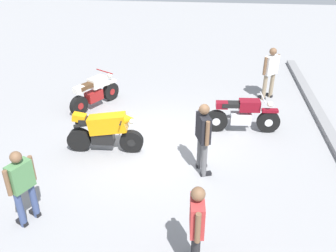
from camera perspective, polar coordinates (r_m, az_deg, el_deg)
name	(u,v)px	position (r m, az deg, el deg)	size (l,w,h in m)	color
ground_plane	(160,146)	(9.71, -1.27, -3.16)	(40.00, 40.00, 0.00)	gray
motorcycle_maroon_cruiser	(242,115)	(10.35, 11.48, 1.70)	(0.70, 2.09, 1.09)	black
motorcycle_orange_sportbike	(105,131)	(9.36, -9.78, -0.70)	(0.70, 1.96, 1.14)	black
motorcycle_cream_vintage	(95,93)	(11.80, -11.35, 5.08)	(1.75, 1.14, 1.07)	black
person_in_green_shirt	(22,184)	(7.45, -21.73, -8.31)	(0.61, 0.46, 1.62)	#384772
person_in_white_shirt	(270,70)	(12.44, 15.63, 8.38)	(0.54, 0.57, 1.73)	gray
person_in_black_shirt	(203,134)	(8.27, 5.48, -1.28)	(0.67, 0.43, 1.76)	#59595B
person_in_red_shirt	(197,224)	(6.08, 4.46, -14.92)	(0.66, 0.33, 1.69)	#262628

